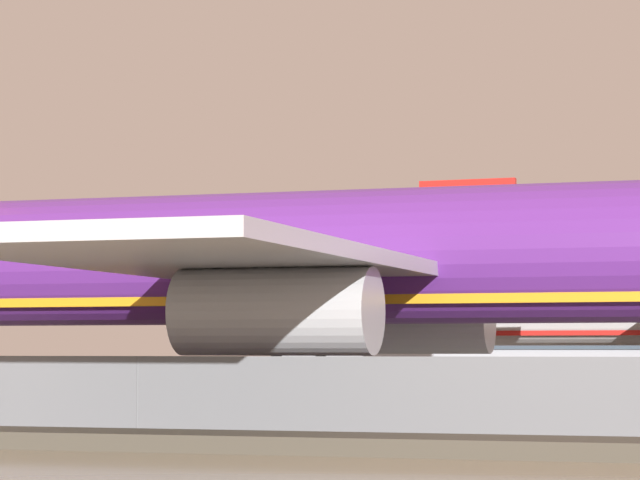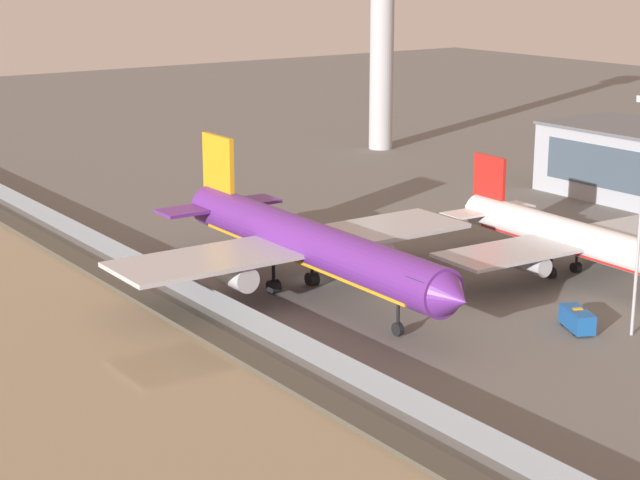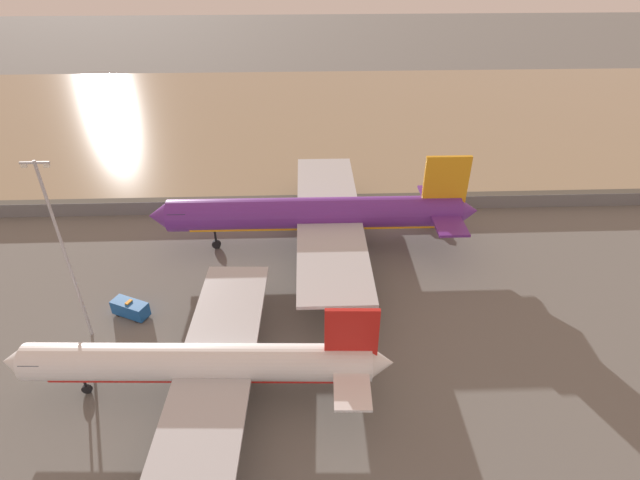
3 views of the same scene
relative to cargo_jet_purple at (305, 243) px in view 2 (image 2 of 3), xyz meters
The scene contains 8 objects.
ground_plane 8.49m from the cargo_jet_purple, 136.43° to the left, with size 500.00×500.00×0.00m, color #66635E.
shoreline_seawall 18.09m from the cargo_jet_purple, 104.09° to the right, with size 320.00×3.00×0.50m.
perimeter_fence 13.67m from the cargo_jet_purple, 109.02° to the right, with size 280.00×0.10×2.64m.
cargo_jet_purple is the anchor object (origin of this frame).
passenger_jet_white_red 34.10m from the cargo_jet_purple, 65.25° to the left, with size 44.33×37.91×13.06m.
baggage_tug 22.11m from the cargo_jet_purple, 163.04° to the right, with size 3.56×2.63×1.80m.
ops_van 32.20m from the cargo_jet_purple, 31.67° to the left, with size 5.60×4.12×2.48m.
control_tower 102.10m from the cargo_jet_purple, 136.58° to the left, with size 9.70×9.70×46.45m.
Camera 2 is at (103.87, -72.10, 38.81)m, focal length 60.00 mm.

